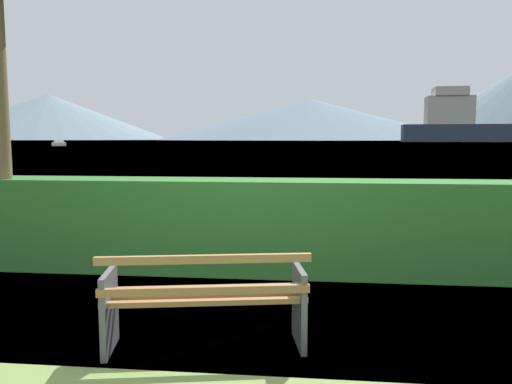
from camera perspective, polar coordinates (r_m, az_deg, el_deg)
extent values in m
plane|color=olive|center=(4.50, -5.71, -17.06)|extent=(1400.00, 1400.00, 0.00)
plane|color=#7A99A8|center=(313.56, 5.96, 5.79)|extent=(620.00, 620.00, 0.00)
cube|color=olive|center=(4.16, -5.83, -12.39)|extent=(1.66, 0.37, 0.04)
cube|color=olive|center=(4.34, -5.77, -11.59)|extent=(1.66, 0.37, 0.04)
cube|color=olive|center=(4.52, -5.71, -10.84)|extent=(1.66, 0.37, 0.04)
cube|color=olive|center=(4.05, -5.88, -11.11)|extent=(1.66, 0.35, 0.06)
cube|color=olive|center=(3.93, -5.94, -7.62)|extent=(1.66, 0.35, 0.06)
cube|color=#4C4C51|center=(4.45, -16.38, -12.89)|extent=(0.14, 0.51, 0.68)
cube|color=#4C4C51|center=(4.41, 4.96, -12.83)|extent=(0.14, 0.51, 0.68)
cube|color=#2D6B28|center=(6.64, -1.46, -3.87)|extent=(12.11, 0.77, 1.23)
cube|color=beige|center=(261.33, 21.14, 8.66)|extent=(22.55, 14.89, 13.42)
cube|color=beige|center=(261.93, 21.21, 10.58)|extent=(16.24, 15.80, 4.19)
cube|color=silver|center=(128.00, -21.54, 5.10)|extent=(6.64, 8.83, 0.75)
cube|color=beige|center=(127.99, -21.56, 5.43)|extent=(3.33, 3.67, 0.72)
cone|color=slate|center=(642.14, -22.49, 7.89)|extent=(281.08, 281.08, 52.93)
cone|color=slate|center=(547.92, 6.05, 8.23)|extent=(326.54, 326.54, 44.03)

